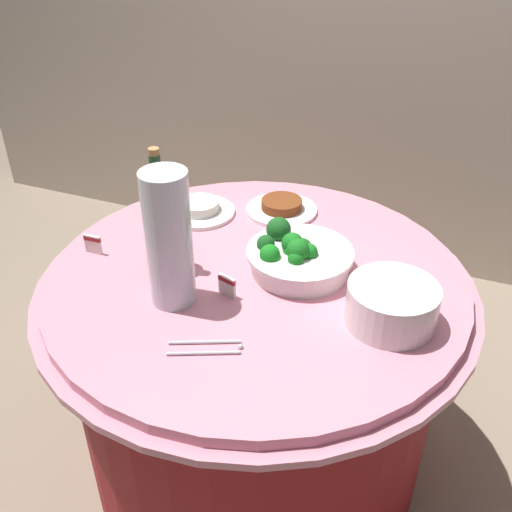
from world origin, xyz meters
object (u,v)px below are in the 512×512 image
Objects in this scene: food_plate_stir_fry at (282,207)px; label_placard_mid at (227,285)px; serving_tongs at (207,347)px; wine_bottle at (161,225)px; decorative_fruit_vase at (170,247)px; food_plate_rice at (199,209)px; plate_stack at (392,305)px; label_placard_front at (93,243)px; broccoli_bowl at (297,256)px.

label_placard_mid is (0.02, -0.46, 0.02)m from food_plate_stir_fry.
food_plate_stir_fry is (-0.06, 0.65, 0.01)m from serving_tongs.
wine_bottle reaches higher than food_plate_stir_fry.
decorative_fruit_vase is at bearing -51.79° from wine_bottle.
food_plate_rice is at bearing 125.93° from label_placard_mid.
label_placard_front is at bearing -179.44° from plate_stack.
plate_stack is at bearing -0.56° from wine_bottle.
serving_tongs is 0.75× the size of food_plate_rice.
label_placard_front is at bearing -133.65° from food_plate_stir_fry.
wine_bottle is 0.24m from label_placard_front.
decorative_fruit_vase is 1.55× the size of food_plate_stir_fry.
label_placard_mid is at bearing -126.03° from broccoli_bowl.
serving_tongs is 0.66m from food_plate_stir_fry.
decorative_fruit_vase is at bearing -135.70° from broccoli_bowl.
wine_bottle is at bearing 179.44° from plate_stack.
serving_tongs is (-0.35, -0.24, -0.05)m from plate_stack.
broccoli_bowl is 0.21m from label_placard_mid.
label_placard_front reaches higher than food_plate_rice.
serving_tongs is at bearing -102.64° from broccoli_bowl.
plate_stack is at bearing -25.09° from food_plate_rice.
wine_bottle is at bearing 128.21° from decorative_fruit_vase.
label_placard_front is (-0.17, -0.31, 0.02)m from food_plate_rice.
plate_stack is 0.59m from food_plate_stir_fry.
wine_bottle is 0.32m from food_plate_rice.
food_plate_rice is at bearing 99.26° from wine_bottle.
wine_bottle is 2.05× the size of serving_tongs.
food_plate_stir_fry is at bearing 65.63° from wine_bottle.
serving_tongs is at bearing -61.64° from food_plate_rice.
serving_tongs is at bearing -78.12° from label_placard_mid.
broccoli_bowl is 0.38m from serving_tongs.
broccoli_bowl is 1.33× the size of plate_stack.
plate_stack is 0.62× the size of wine_bottle.
decorative_fruit_vase is 6.18× the size of label_placard_front.
broccoli_bowl is 0.56m from label_placard_front.
food_plate_stir_fry is (-0.15, 0.29, -0.03)m from broccoli_bowl.
serving_tongs is at bearing -45.33° from wine_bottle.
label_placard_mid reaches higher than serving_tongs.
food_plate_stir_fry is at bearing 79.94° from decorative_fruit_vase.
wine_bottle is 6.11× the size of label_placard_mid.
plate_stack is 1.28× the size of serving_tongs.
food_plate_rice is at bearing 154.91° from plate_stack.
food_plate_stir_fry is at bearing 92.79° from label_placard_mid.
label_placard_front is (-0.22, -0.01, -0.10)m from wine_bottle.
decorative_fruit_vase is 6.18× the size of label_placard_mid.
label_placard_front is at bearing 174.68° from label_placard_mid.
food_plate_rice is at bearing -155.22° from food_plate_stir_fry.
decorative_fruit_vase is at bearing -71.34° from food_plate_rice.
serving_tongs is (0.16, -0.13, -0.14)m from decorative_fruit_vase.
serving_tongs is 0.75× the size of food_plate_stir_fry.
wine_bottle is 0.37m from serving_tongs.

